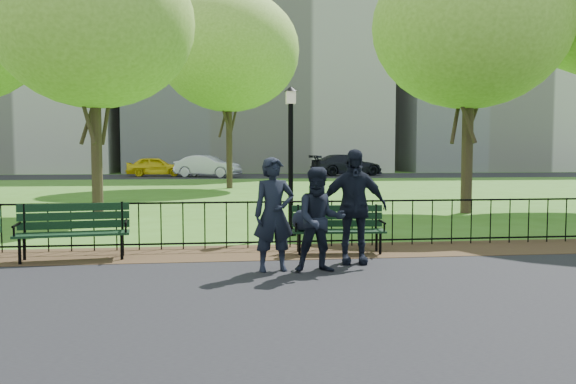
{
  "coord_description": "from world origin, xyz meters",
  "views": [
    {
      "loc": [
        -1.48,
        -8.48,
        1.8
      ],
      "look_at": [
        -0.3,
        1.5,
        1.1
      ],
      "focal_mm": 35.0,
      "sensor_mm": 36.0,
      "label": 1
    }
  ],
  "objects": [
    {
      "name": "sedan_silver",
      "position": [
        -2.5,
        33.36,
        0.81
      ],
      "size": [
        5.13,
        3.57,
        1.6
      ],
      "primitive_type": "imported",
      "rotation": [
        0.0,
        0.0,
        1.14
      ],
      "color": "#B9BDC2",
      "rests_on": "far_street"
    },
    {
      "name": "tree_near_e",
      "position": [
        5.8,
        7.53,
        5.52
      ],
      "size": [
        5.71,
        5.71,
        7.96
      ],
      "color": "#2D2116",
      "rests_on": "ground"
    },
    {
      "name": "park_bench_left_a",
      "position": [
        -3.97,
        1.25,
        0.59
      ],
      "size": [
        1.87,
        0.79,
        1.03
      ],
      "rotation": [
        0.0,
        0.0,
        0.13
      ],
      "color": "black",
      "rests_on": "ground"
    },
    {
      "name": "person_right",
      "position": [
        0.63,
        0.36,
        0.94
      ],
      "size": [
        1.12,
        0.54,
        1.85
      ],
      "primitive_type": "imported",
      "rotation": [
        0.0,
        0.0,
        -0.09
      ],
      "color": "black",
      "rests_on": "asphalt_path"
    },
    {
      "name": "person_left",
      "position": [
        -0.7,
        -0.09,
        0.87
      ],
      "size": [
        0.68,
        0.5,
        1.73
      ],
      "primitive_type": "imported",
      "rotation": [
        0.0,
        0.0,
        0.14
      ],
      "color": "black",
      "rests_on": "asphalt_path"
    },
    {
      "name": "lamppost",
      "position": [
        0.01,
        3.6,
        1.76
      ],
      "size": [
        0.29,
        0.29,
        3.23
      ],
      "color": "black",
      "rests_on": "ground"
    },
    {
      "name": "iron_fence",
      "position": [
        0.0,
        2.0,
        0.5
      ],
      "size": [
        24.06,
        0.06,
        1.0
      ],
      "color": "black",
      "rests_on": "ground"
    },
    {
      "name": "asphalt_path",
      "position": [
        0.0,
        -3.4,
        0.01
      ],
      "size": [
        60.0,
        9.2,
        0.01
      ],
      "primitive_type": "cube",
      "color": "black",
      "rests_on": "ground"
    },
    {
      "name": "sedan_dark",
      "position": [
        8.33,
        34.94,
        0.84
      ],
      "size": [
        6.06,
        3.35,
        1.66
      ],
      "primitive_type": "imported",
      "rotation": [
        0.0,
        0.0,
        1.76
      ],
      "color": "black",
      "rests_on": "far_street"
    },
    {
      "name": "ground",
      "position": [
        0.0,
        0.0,
        0.0
      ],
      "size": [
        120.0,
        120.0,
        0.0
      ],
      "primitive_type": "plane",
      "color": "#3C6B1C"
    },
    {
      "name": "far_street",
      "position": [
        0.0,
        35.0,
        0.01
      ],
      "size": [
        70.0,
        9.0,
        0.01
      ],
      "primitive_type": "cube",
      "color": "black",
      "rests_on": "ground"
    },
    {
      "name": "apartment_east",
      "position": [
        26.0,
        48.0,
        12.0
      ],
      "size": [
        20.0,
        15.0,
        24.0
      ],
      "primitive_type": "cube",
      "color": "beige",
      "rests_on": "ground"
    },
    {
      "name": "apartment_west",
      "position": [
        -22.0,
        48.0,
        13.0
      ],
      "size": [
        22.0,
        15.0,
        26.0
      ],
      "primitive_type": "cube",
      "color": "beige",
      "rests_on": "ground"
    },
    {
      "name": "park_bench_main",
      "position": [
        0.34,
        1.29,
        0.56
      ],
      "size": [
        1.69,
        0.62,
        0.93
      ],
      "rotation": [
        0.0,
        0.0,
        -0.07
      ],
      "color": "black",
      "rests_on": "ground"
    },
    {
      "name": "taxi",
      "position": [
        -6.49,
        35.36,
        0.76
      ],
      "size": [
        4.44,
        1.88,
        1.5
      ],
      "primitive_type": "imported",
      "rotation": [
        0.0,
        0.0,
        1.6
      ],
      "color": "yellow",
      "rests_on": "far_street"
    },
    {
      "name": "apartment_mid",
      "position": [
        2.0,
        48.0,
        15.0
      ],
      "size": [
        24.0,
        15.0,
        30.0
      ],
      "primitive_type": "cube",
      "color": "#B5B2A5",
      "rests_on": "ground"
    },
    {
      "name": "dirt_strip",
      "position": [
        0.0,
        1.5,
        0.01
      ],
      "size": [
        60.0,
        1.6,
        0.01
      ],
      "primitive_type": "cube",
      "color": "#382817",
      "rests_on": "ground"
    },
    {
      "name": "tree_near_w",
      "position": [
        -5.0,
        7.97,
        5.43
      ],
      "size": [
        5.61,
        5.61,
        7.82
      ],
      "color": "#2D2116",
      "rests_on": "ground"
    },
    {
      "name": "person_mid",
      "position": [
        -0.02,
        -0.24,
        0.8
      ],
      "size": [
        0.77,
        0.4,
        1.58
      ],
      "primitive_type": "imported",
      "rotation": [
        0.0,
        0.0,
        -0.01
      ],
      "color": "black",
      "rests_on": "asphalt_path"
    },
    {
      "name": "tree_far_c",
      "position": [
        -1.09,
        20.17,
        6.89
      ],
      "size": [
        7.12,
        7.12,
        9.92
      ],
      "color": "#2D2116",
      "rests_on": "ground"
    }
  ]
}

